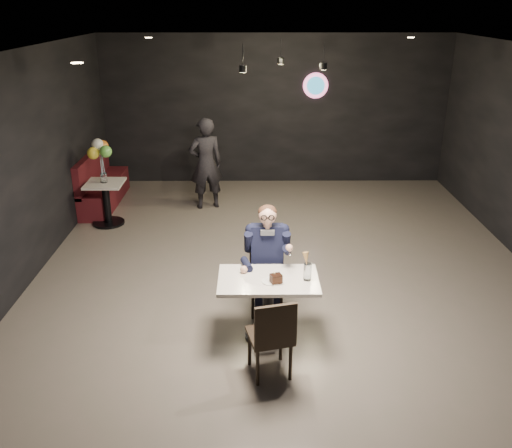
{
  "coord_description": "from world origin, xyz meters",
  "views": [
    {
      "loc": [
        -0.46,
        -6.57,
        3.56
      ],
      "look_at": [
        -0.43,
        -0.72,
        1.15
      ],
      "focal_mm": 38.0,
      "sensor_mm": 36.0,
      "label": 1
    }
  ],
  "objects_px": {
    "side_table": "(107,203)",
    "sundae_glass": "(307,272)",
    "chair_near": "(270,334)",
    "seated_man": "(267,259)",
    "booth_bench": "(103,179)",
    "passerby": "(206,164)",
    "chair_far": "(267,278)",
    "main_table": "(268,308)",
    "balloon_vase": "(104,178)"
  },
  "relations": [
    {
      "from": "chair_near",
      "to": "balloon_vase",
      "type": "xyz_separation_m",
      "value": [
        -2.66,
        4.06,
        0.37
      ]
    },
    {
      "from": "seated_man",
      "to": "main_table",
      "type": "bearing_deg",
      "value": -90.0
    },
    {
      "from": "chair_far",
      "to": "booth_bench",
      "type": "bearing_deg",
      "value": 127.4
    },
    {
      "from": "side_table",
      "to": "booth_bench",
      "type": "bearing_deg",
      "value": 106.7
    },
    {
      "from": "passerby",
      "to": "seated_man",
      "type": "bearing_deg",
      "value": 88.22
    },
    {
      "from": "chair_near",
      "to": "seated_man",
      "type": "bearing_deg",
      "value": 76.09
    },
    {
      "from": "chair_far",
      "to": "main_table",
      "type": "bearing_deg",
      "value": -90.0
    },
    {
      "from": "chair_far",
      "to": "sundae_glass",
      "type": "distance_m",
      "value": 0.82
    },
    {
      "from": "seated_man",
      "to": "booth_bench",
      "type": "height_order",
      "value": "seated_man"
    },
    {
      "from": "sundae_glass",
      "to": "passerby",
      "type": "bearing_deg",
      "value": 108.65
    },
    {
      "from": "booth_bench",
      "to": "chair_far",
      "type": "bearing_deg",
      "value": -52.6
    },
    {
      "from": "booth_bench",
      "to": "side_table",
      "type": "distance_m",
      "value": 1.05
    },
    {
      "from": "side_table",
      "to": "passerby",
      "type": "xyz_separation_m",
      "value": [
        1.64,
        0.82,
        0.45
      ]
    },
    {
      "from": "chair_near",
      "to": "balloon_vase",
      "type": "height_order",
      "value": "chair_near"
    },
    {
      "from": "main_table",
      "to": "seated_man",
      "type": "xyz_separation_m",
      "value": [
        0.0,
        0.55,
        0.34
      ]
    },
    {
      "from": "sundae_glass",
      "to": "passerby",
      "type": "relative_size",
      "value": 0.12
    },
    {
      "from": "chair_far",
      "to": "sundae_glass",
      "type": "xyz_separation_m",
      "value": [
        0.42,
        -0.58,
        0.39
      ]
    },
    {
      "from": "side_table",
      "to": "chair_far",
      "type": "bearing_deg",
      "value": -47.18
    },
    {
      "from": "chair_near",
      "to": "seated_man",
      "type": "relative_size",
      "value": 0.64
    },
    {
      "from": "main_table",
      "to": "balloon_vase",
      "type": "distance_m",
      "value": 4.35
    },
    {
      "from": "seated_man",
      "to": "booth_bench",
      "type": "relative_size",
      "value": 0.73
    },
    {
      "from": "main_table",
      "to": "seated_man",
      "type": "relative_size",
      "value": 0.76
    },
    {
      "from": "sundae_glass",
      "to": "chair_near",
      "type": "bearing_deg",
      "value": -124.76
    },
    {
      "from": "main_table",
      "to": "chair_near",
      "type": "bearing_deg",
      "value": -90.0
    },
    {
      "from": "booth_bench",
      "to": "side_table",
      "type": "bearing_deg",
      "value": -73.3
    },
    {
      "from": "main_table",
      "to": "passerby",
      "type": "xyz_separation_m",
      "value": [
        -1.02,
        4.24,
        0.46
      ]
    },
    {
      "from": "sundae_glass",
      "to": "passerby",
      "type": "height_order",
      "value": "passerby"
    },
    {
      "from": "balloon_vase",
      "to": "passerby",
      "type": "bearing_deg",
      "value": 26.57
    },
    {
      "from": "side_table",
      "to": "sundae_glass",
      "type": "bearing_deg",
      "value": -48.22
    },
    {
      "from": "chair_far",
      "to": "passerby",
      "type": "height_order",
      "value": "passerby"
    },
    {
      "from": "chair_near",
      "to": "passerby",
      "type": "bearing_deg",
      "value": 87.86
    },
    {
      "from": "booth_bench",
      "to": "side_table",
      "type": "height_order",
      "value": "booth_bench"
    },
    {
      "from": "main_table",
      "to": "booth_bench",
      "type": "xyz_separation_m",
      "value": [
        -2.96,
        4.42,
        0.12
      ]
    },
    {
      "from": "balloon_vase",
      "to": "sundae_glass",
      "type": "bearing_deg",
      "value": -48.22
    },
    {
      "from": "sundae_glass",
      "to": "passerby",
      "type": "distance_m",
      "value": 4.5
    },
    {
      "from": "main_table",
      "to": "balloon_vase",
      "type": "xyz_separation_m",
      "value": [
        -2.66,
        3.42,
        0.46
      ]
    },
    {
      "from": "sundae_glass",
      "to": "passerby",
      "type": "xyz_separation_m",
      "value": [
        -1.44,
        4.27,
        -0.01
      ]
    },
    {
      "from": "main_table",
      "to": "side_table",
      "type": "bearing_deg",
      "value": 127.86
    },
    {
      "from": "sundae_glass",
      "to": "side_table",
      "type": "xyz_separation_m",
      "value": [
        -3.08,
        3.45,
        -0.46
      ]
    },
    {
      "from": "chair_near",
      "to": "sundae_glass",
      "type": "distance_m",
      "value": 0.84
    },
    {
      "from": "booth_bench",
      "to": "sundae_glass",
      "type": "bearing_deg",
      "value": -52.76
    },
    {
      "from": "chair_near",
      "to": "booth_bench",
      "type": "relative_size",
      "value": 0.47
    },
    {
      "from": "chair_near",
      "to": "main_table",
      "type": "bearing_deg",
      "value": 76.09
    },
    {
      "from": "main_table",
      "to": "sundae_glass",
      "type": "distance_m",
      "value": 0.63
    },
    {
      "from": "balloon_vase",
      "to": "passerby",
      "type": "height_order",
      "value": "passerby"
    },
    {
      "from": "booth_bench",
      "to": "passerby",
      "type": "bearing_deg",
      "value": -5.31
    },
    {
      "from": "sundae_glass",
      "to": "booth_bench",
      "type": "relative_size",
      "value": 0.1
    },
    {
      "from": "seated_man",
      "to": "sundae_glass",
      "type": "xyz_separation_m",
      "value": [
        0.42,
        -0.58,
        0.13
      ]
    },
    {
      "from": "chair_far",
      "to": "booth_bench",
      "type": "height_order",
      "value": "booth_bench"
    },
    {
      "from": "main_table",
      "to": "sundae_glass",
      "type": "height_order",
      "value": "sundae_glass"
    }
  ]
}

